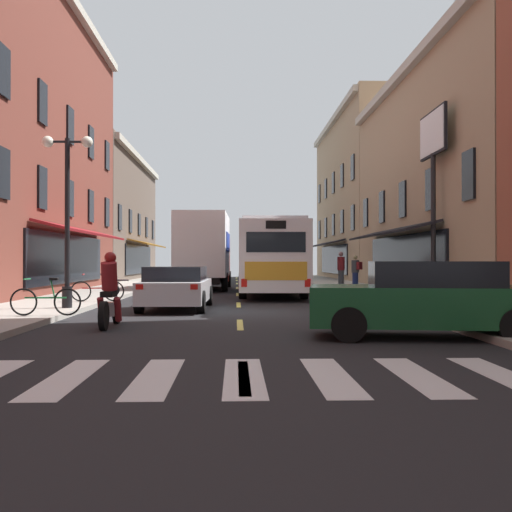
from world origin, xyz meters
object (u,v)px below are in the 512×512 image
at_px(pedestrian_near, 356,271).
at_px(pedestrian_mid, 341,269).
at_px(motorcycle_rider, 110,295).
at_px(street_lamp_twin, 67,212).
at_px(sedan_near, 207,272).
at_px(bicycle_mid, 46,301).
at_px(box_truck, 205,251).
at_px(sedan_far, 426,299).
at_px(transit_bus, 270,257).
at_px(bicycle_near, 98,290).
at_px(sedan_mid, 177,287).
at_px(billboard_sign, 433,155).

distance_m(pedestrian_near, pedestrian_mid, 1.23).
height_order(motorcycle_rider, street_lamp_twin, street_lamp_twin).
bearing_deg(street_lamp_twin, motorcycle_rider, -63.42).
distance_m(sedan_near, street_lamp_twin, 23.04).
relative_size(bicycle_mid, street_lamp_twin, 0.35).
height_order(box_truck, sedan_near, box_truck).
height_order(sedan_far, street_lamp_twin, street_lamp_twin).
distance_m(transit_bus, motorcycle_rider, 14.66).
relative_size(box_truck, sedan_far, 1.77).
xyz_separation_m(sedan_near, motorcycle_rider, (-0.90, -26.73, -0.03)).
xyz_separation_m(bicycle_near, bicycle_mid, (-0.08, -5.36, 0.00)).
distance_m(sedan_mid, bicycle_mid, 4.63).
bearing_deg(bicycle_mid, box_truck, 79.70).
bearing_deg(billboard_sign, sedan_near, 116.47).
xyz_separation_m(billboard_sign, street_lamp_twin, (-11.89, -4.68, -2.45)).
xyz_separation_m(motorcycle_rider, street_lamp_twin, (-1.99, 3.97, 2.12)).
bearing_deg(bicycle_near, street_lamp_twin, -94.95).
bearing_deg(sedan_near, pedestrian_near, -55.48).
bearing_deg(sedan_mid, sedan_near, 90.21).
height_order(transit_bus, sedan_mid, transit_bus).
distance_m(motorcycle_rider, bicycle_near, 7.01).
relative_size(motorcycle_rider, bicycle_mid, 1.21).
bearing_deg(sedan_near, billboard_sign, -63.53).
bearing_deg(transit_bus, bicycle_near, -129.95).
relative_size(transit_bus, sedan_mid, 2.69).
bearing_deg(motorcycle_rider, pedestrian_near, 61.84).
bearing_deg(sedan_mid, pedestrian_near, 55.03).
relative_size(sedan_mid, pedestrian_mid, 2.62).
distance_m(billboard_sign, sedan_far, 12.17).
distance_m(box_truck, bicycle_mid, 16.94).
bearing_deg(street_lamp_twin, pedestrian_mid, 52.48).
distance_m(motorcycle_rider, bicycle_mid, 2.32).
distance_m(bicycle_near, street_lamp_twin, 3.66).
bearing_deg(sedan_near, pedestrian_mid, -54.47).
relative_size(bicycle_mid, pedestrian_near, 1.09).
bearing_deg(box_truck, sedan_far, -75.53).
relative_size(sedan_near, bicycle_near, 2.60).
bearing_deg(pedestrian_mid, billboard_sign, 45.08).
bearing_deg(bicycle_mid, pedestrian_near, 54.41).
height_order(sedan_far, pedestrian_mid, pedestrian_mid).
bearing_deg(billboard_sign, pedestrian_mid, 103.47).
bearing_deg(pedestrian_near, billboard_sign, -121.09).
relative_size(box_truck, sedan_mid, 1.73).
relative_size(box_truck, pedestrian_mid, 4.54).
bearing_deg(sedan_far, bicycle_near, 132.50).
bearing_deg(street_lamp_twin, sedan_near, 82.77).
height_order(transit_bus, box_truck, box_truck).
bearing_deg(billboard_sign, motorcycle_rider, -138.88).
bearing_deg(bicycle_mid, sedan_far, -23.10).
xyz_separation_m(transit_bus, sedan_far, (2.08, -16.07, -0.88)).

